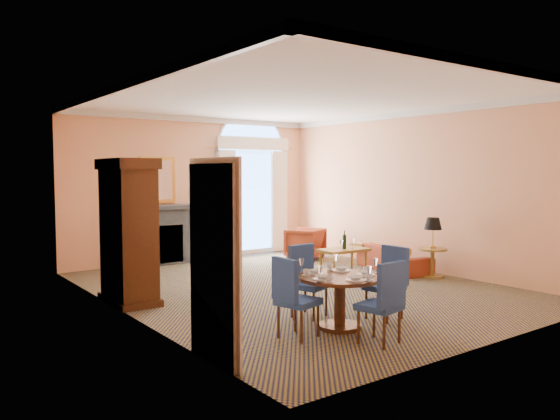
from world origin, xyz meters
TOP-DOWN VIEW (x-y plane):
  - ground at (0.00, 0.00)m, footprint 7.50×7.50m
  - room_envelope at (-0.03, 0.67)m, footprint 6.04×7.52m
  - armoire at (-2.72, 0.64)m, footprint 0.62×1.11m
  - dining_table at (-1.08, -2.26)m, footprint 1.07×1.07m
  - dining_chair_north at (-1.03, -1.50)m, footprint 0.55×0.55m
  - dining_chair_south at (-1.13, -3.07)m, footprint 0.51×0.51m
  - dining_chair_east at (-0.20, -2.28)m, footprint 0.49×0.49m
  - dining_chair_west at (-1.82, -2.24)m, footprint 0.53×0.53m
  - sofa at (2.55, 0.13)m, footprint 1.02×1.83m
  - armchair at (2.06, 2.36)m, footprint 1.02×1.03m
  - coffee_table at (1.50, 0.45)m, footprint 0.99×0.59m
  - side_table at (2.60, -0.79)m, footprint 0.55×0.55m

SIDE VIEW (x-z plane):
  - ground at x=0.00m, z-range 0.00..0.00m
  - sofa at x=2.55m, z-range 0.00..0.50m
  - armchair at x=2.06m, z-range 0.00..0.70m
  - coffee_table at x=1.50m, z-range 0.03..0.88m
  - dining_table at x=-1.08m, z-range 0.08..0.95m
  - dining_chair_north at x=-1.03m, z-range 0.07..1.04m
  - dining_chair_south at x=-1.13m, z-range 0.07..1.04m
  - dining_chair_east at x=-0.20m, z-range 0.07..1.04m
  - dining_chair_west at x=-1.82m, z-range 0.07..1.04m
  - side_table at x=2.60m, z-range 0.15..1.25m
  - armoire at x=-2.72m, z-range -0.04..2.13m
  - room_envelope at x=-0.03m, z-range 0.78..4.23m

